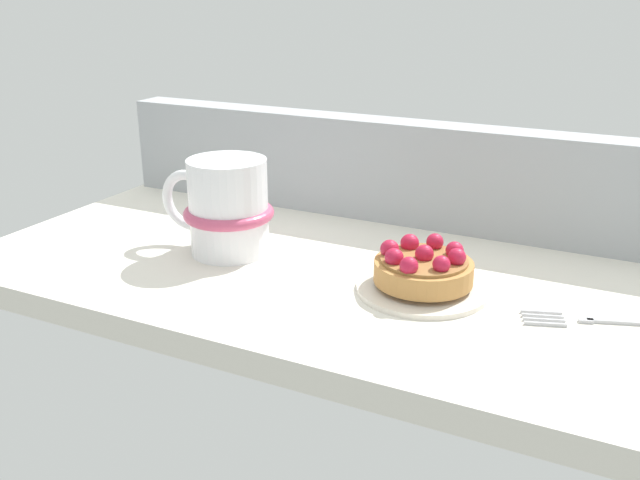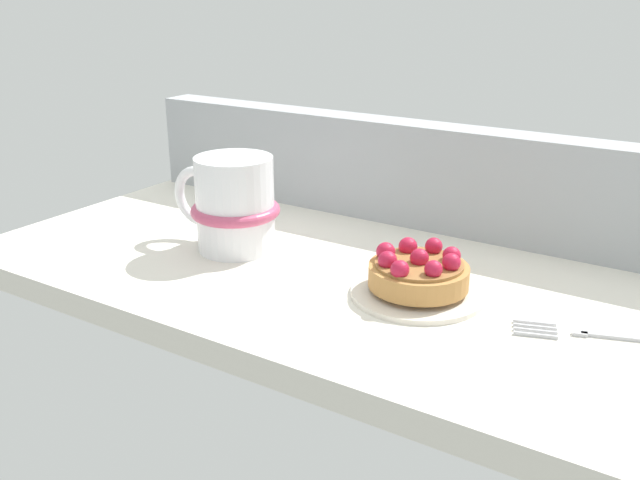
{
  "view_description": "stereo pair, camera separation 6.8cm",
  "coord_description": "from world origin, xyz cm",
  "px_view_note": "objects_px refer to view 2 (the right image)",
  "views": [
    {
      "loc": [
        25.11,
        -59.1,
        26.93
      ],
      "look_at": [
        -3.19,
        -1.88,
        3.2
      ],
      "focal_mm": 38.99,
      "sensor_mm": 36.0,
      "label": 1
    },
    {
      "loc": [
        31.03,
        -55.76,
        26.93
      ],
      "look_at": [
        -3.19,
        -1.88,
        3.2
      ],
      "focal_mm": 38.99,
      "sensor_mm": 36.0,
      "label": 2
    }
  ],
  "objects_px": {
    "raspberry_tart": "(418,271)",
    "coffee_mug": "(233,204)",
    "dessert_plate": "(418,291)",
    "dessert_fork": "(619,336)"
  },
  "relations": [
    {
      "from": "dessert_plate",
      "to": "raspberry_tart",
      "type": "distance_m",
      "value": 0.02
    },
    {
      "from": "coffee_mug",
      "to": "dessert_fork",
      "type": "distance_m",
      "value": 0.39
    },
    {
      "from": "coffee_mug",
      "to": "dessert_plate",
      "type": "bearing_deg",
      "value": -1.32
    },
    {
      "from": "raspberry_tart",
      "to": "coffee_mug",
      "type": "distance_m",
      "value": 0.22
    },
    {
      "from": "coffee_mug",
      "to": "dessert_fork",
      "type": "bearing_deg",
      "value": 0.64
    },
    {
      "from": "dessert_plate",
      "to": "coffee_mug",
      "type": "xyz_separation_m",
      "value": [
        -0.22,
        0.01,
        0.04
      ]
    },
    {
      "from": "raspberry_tart",
      "to": "coffee_mug",
      "type": "bearing_deg",
      "value": 178.72
    },
    {
      "from": "dessert_fork",
      "to": "dessert_plate",
      "type": "bearing_deg",
      "value": -176.88
    },
    {
      "from": "coffee_mug",
      "to": "dessert_fork",
      "type": "height_order",
      "value": "coffee_mug"
    },
    {
      "from": "dessert_plate",
      "to": "dessert_fork",
      "type": "height_order",
      "value": "dessert_plate"
    }
  ]
}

